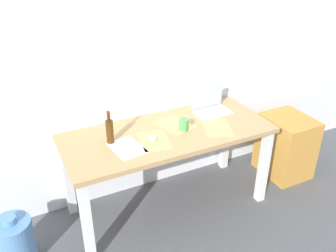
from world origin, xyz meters
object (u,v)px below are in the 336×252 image
object	(u,v)px
coffee_mug	(184,125)
water_cooler_jug	(15,241)
beer_bottle	(110,131)
filing_cabinet	(286,146)
computer_mouse	(153,138)
desk	(168,143)
laptop_right	(211,107)

from	to	relation	value
coffee_mug	water_cooler_jug	distance (m)	1.54
beer_bottle	coffee_mug	bearing A→B (deg)	-6.82
filing_cabinet	computer_mouse	bearing A→B (deg)	-179.03
beer_bottle	computer_mouse	size ratio (longest dim) A/B	2.64
water_cooler_jug	filing_cabinet	bearing A→B (deg)	0.29
beer_bottle	computer_mouse	distance (m)	0.34
beer_bottle	filing_cabinet	world-z (taller)	beer_bottle
desk	water_cooler_jug	bearing A→B (deg)	-177.25
beer_bottle	filing_cabinet	xyz separation A→B (m)	(1.74, -0.09, -0.56)
beer_bottle	desk	bearing A→B (deg)	-4.83
water_cooler_jug	beer_bottle	bearing A→B (deg)	7.10
water_cooler_jug	computer_mouse	bearing A→B (deg)	-0.58
beer_bottle	water_cooler_jug	world-z (taller)	beer_bottle
computer_mouse	beer_bottle	bearing A→B (deg)	-171.79
computer_mouse	filing_cabinet	xyz separation A→B (m)	(1.44, 0.02, -0.47)
coffee_mug	filing_cabinet	world-z (taller)	coffee_mug
desk	computer_mouse	xyz separation A→B (m)	(-0.16, -0.07, 0.12)
beer_bottle	filing_cabinet	bearing A→B (deg)	-2.89
laptop_right	beer_bottle	distance (m)	0.98
desk	coffee_mug	world-z (taller)	coffee_mug
computer_mouse	coffee_mug	distance (m)	0.29
computer_mouse	water_cooler_jug	size ratio (longest dim) A/B	0.24
beer_bottle	filing_cabinet	distance (m)	1.83
laptop_right	water_cooler_jug	bearing A→B (deg)	-173.05
filing_cabinet	coffee_mug	bearing A→B (deg)	179.15
desk	water_cooler_jug	distance (m)	1.36
computer_mouse	water_cooler_jug	distance (m)	1.26
laptop_right	water_cooler_jug	xyz separation A→B (m)	(-1.78, -0.22, -0.62)
beer_bottle	coffee_mug	world-z (taller)	beer_bottle
laptop_right	filing_cabinet	bearing A→B (deg)	-14.81
desk	beer_bottle	xyz separation A→B (m)	(-0.47, 0.04, 0.21)
desk	computer_mouse	world-z (taller)	computer_mouse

